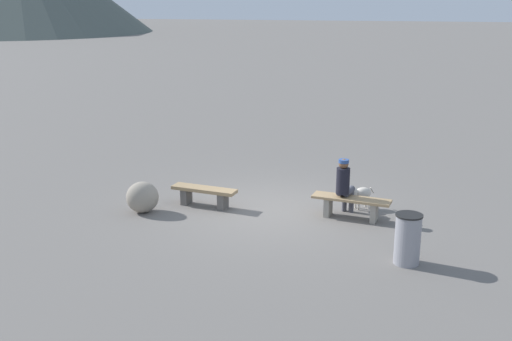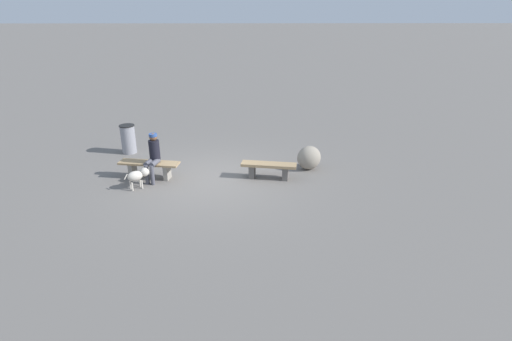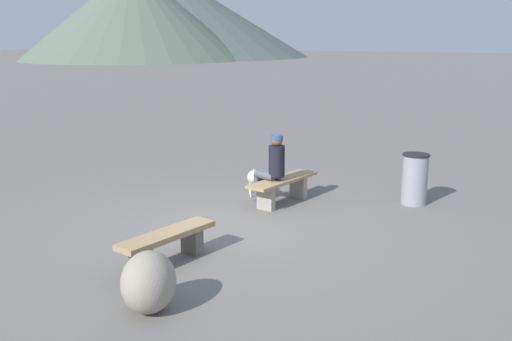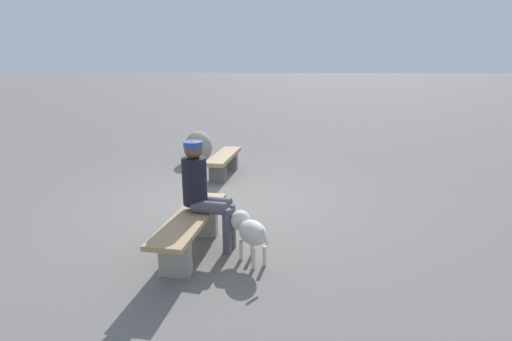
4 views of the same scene
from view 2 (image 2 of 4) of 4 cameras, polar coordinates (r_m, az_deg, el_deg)
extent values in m
cube|color=slate|center=(11.40, -6.14, -1.40)|extent=(210.00, 210.00, 0.06)
cube|color=#605B56|center=(11.30, 4.15, -0.36)|extent=(0.20, 0.33, 0.37)
cube|color=#605B56|center=(11.40, -0.54, -0.09)|extent=(0.20, 0.33, 0.37)
cube|color=#A3845B|center=(11.26, 1.81, 0.82)|extent=(1.57, 0.61, 0.08)
cube|color=gray|center=(11.55, -12.42, -0.19)|extent=(0.17, 0.35, 0.42)
cube|color=gray|center=(11.94, -17.00, 0.09)|extent=(0.17, 0.35, 0.42)
cube|color=#A3845B|center=(11.65, -14.86, 1.03)|extent=(1.74, 0.68, 0.05)
cylinder|color=black|center=(11.45, -14.13, 2.78)|extent=(0.29, 0.29, 0.57)
sphere|color=brown|center=(11.33, -14.31, 4.58)|extent=(0.21, 0.21, 0.21)
cylinder|color=#2D4C8C|center=(11.31, -14.33, 4.87)|extent=(0.22, 0.22, 0.07)
cylinder|color=#4C4C56|center=(11.40, -14.81, 1.12)|extent=(0.24, 0.44, 0.15)
cylinder|color=#4C4C56|center=(11.33, -15.14, -0.56)|extent=(0.11, 0.11, 0.55)
cylinder|color=#4C4C56|center=(11.33, -14.09, 1.06)|extent=(0.24, 0.44, 0.15)
cylinder|color=#4C4C56|center=(11.26, -14.41, -0.63)|extent=(0.11, 0.11, 0.55)
ellipsoid|color=beige|center=(11.09, -16.68, -0.76)|extent=(0.49, 0.45, 0.27)
sphere|color=beige|center=(11.14, -15.44, -0.21)|extent=(0.23, 0.23, 0.23)
cylinder|color=beige|center=(11.28, -16.04, -1.65)|extent=(0.04, 0.04, 0.23)
cylinder|color=beige|center=(11.15, -15.79, -1.91)|extent=(0.04, 0.04, 0.23)
cylinder|color=beige|center=(11.21, -17.29, -1.95)|extent=(0.04, 0.04, 0.23)
cylinder|color=beige|center=(11.08, -17.05, -2.21)|extent=(0.04, 0.04, 0.23)
cylinder|color=beige|center=(11.01, -17.89, -0.84)|extent=(0.12, 0.09, 0.15)
cylinder|color=gray|center=(13.89, -17.55, 4.19)|extent=(0.46, 0.46, 0.91)
cylinder|color=black|center=(13.76, -17.78, 6.05)|extent=(0.49, 0.49, 0.03)
ellipsoid|color=gray|center=(12.03, 7.48, 1.80)|extent=(0.90, 0.84, 0.71)
camera|label=1|loc=(23.59, -10.42, 22.38)|focal=43.34mm
camera|label=3|loc=(16.44, 22.60, 15.47)|focal=40.14mm
camera|label=4|loc=(12.24, -36.29, 6.86)|focal=27.52mm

